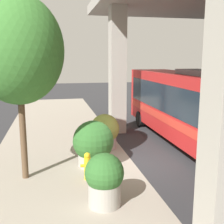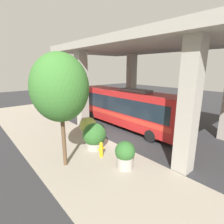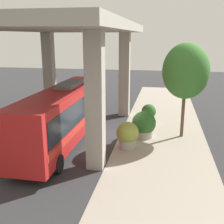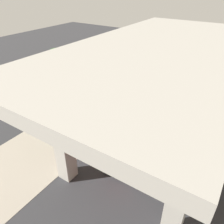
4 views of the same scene
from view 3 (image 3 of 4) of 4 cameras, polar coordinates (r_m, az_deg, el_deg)
The scene contains 9 objects.
ground_plane at distance 20.50m, azimuth 1.69°, elevation -4.63°, with size 80.00×80.00×0.00m, color #2D2D30.
sidewalk_strip at distance 20.28m, azimuth 10.13°, elevation -5.06°, with size 6.00×40.00×0.02m.
overpass at distance 20.28m, azimuth -9.77°, elevation 14.75°, with size 9.40×18.68×7.89m.
bus at distance 18.67m, azimuth -9.65°, elevation -0.10°, with size 2.53×12.02×3.87m.
fire_hydrant at distance 21.16m, azimuth 7.85°, elevation -2.62°, with size 0.50×0.24×1.04m.
planter_front at distance 17.91m, azimuth 3.16°, elevation -4.69°, with size 1.43×1.43×1.73m.
planter_middle at distance 19.80m, azimuth 6.48°, elevation -2.59°, with size 1.68×1.68×1.90m.
planter_back at distance 22.93m, azimuth 7.45°, elevation -0.37°, with size 1.18×1.18×1.64m.
street_tree_near at distance 19.70m, azimuth 14.76°, elevation 8.01°, with size 3.14×3.14×6.55m.
Camera 3 is at (-2.95, 19.05, 6.95)m, focal length 45.00 mm.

